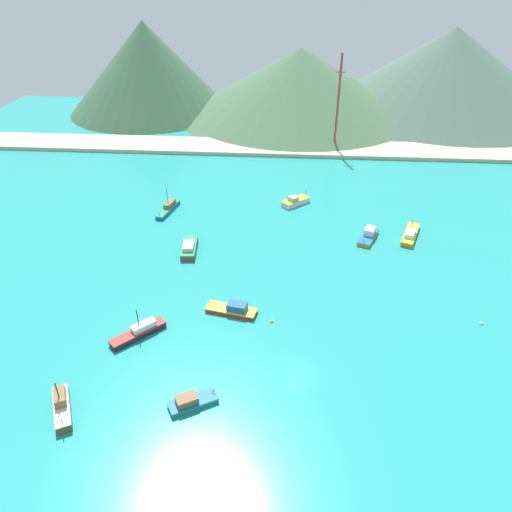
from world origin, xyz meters
TOP-DOWN VIEW (x-y plane):
  - ground at (0.00, 30.00)m, footprint 260.00×280.00m
  - fishing_boat_0 at (-24.54, 36.21)m, footprint 4.03×9.72m
  - fishing_boat_1 at (-33.87, 55.78)m, footprint 4.42×11.03m
  - fishing_boat_2 at (-27.87, 7.11)m, footprint 9.00×8.96m
  - fishing_boat_3 at (27.02, 46.30)m, footprint 6.39×11.26m
  - fishing_boat_4 at (-11.99, 14.77)m, footprint 10.07×4.93m
  - fishing_boat_5 at (-34.66, -10.15)m, footprint 5.67×8.42m
  - fishing_boat_6 at (-15.73, -7.67)m, footprint 7.82×6.00m
  - fishing_boat_7 at (-0.51, 62.33)m, footprint 7.99×7.69m
  - fishing_boat_8 at (16.99, 44.95)m, footprint 6.09×9.05m
  - buoy_0 at (33.95, 14.86)m, footprint 0.67×0.67m
  - buoy_1 at (-4.57, 12.56)m, footprint 0.66×0.66m
  - beach_strip at (0.00, 105.10)m, footprint 247.00×15.36m
  - hill_west at (-63.00, 149.75)m, footprint 67.13×67.13m
  - hill_central at (0.21, 145.92)m, footprint 97.46×97.46m
  - hill_east at (61.21, 157.87)m, footprint 103.19×103.19m
  - radio_tower at (12.52, 105.34)m, footprint 3.15×2.52m

SIDE VIEW (x-z plane):
  - ground at x=0.00m, z-range -0.50..0.00m
  - buoy_1 at x=-4.57m, z-range -0.22..0.45m
  - buoy_0 at x=33.95m, z-range -0.22..0.45m
  - beach_strip at x=0.00m, z-range 0.00..1.20m
  - fishing_boat_6 at x=-15.73m, z-range -0.26..1.75m
  - fishing_boat_4 at x=-11.99m, z-range -0.35..1.96m
  - fishing_boat_1 at x=-33.87m, z-range -2.29..3.93m
  - fishing_boat_3 at x=27.02m, z-range -1.55..3.22m
  - fishing_boat_2 at x=-27.87m, z-range -2.05..3.76m
  - fishing_boat_8 at x=16.99m, z-range -0.38..2.16m
  - fishing_boat_7 at x=-0.51m, z-range -0.59..2.38m
  - fishing_boat_0 at x=-24.54m, z-range -0.26..2.16m
  - fishing_boat_5 at x=-34.66m, z-range -1.77..3.96m
  - hill_central at x=0.21m, z-range 0.00..26.69m
  - radio_tower at x=12.52m, z-range 0.31..31.84m
  - hill_east at x=61.21m, z-range 0.00..33.37m
  - hill_west at x=-63.00m, z-range 0.00..35.36m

